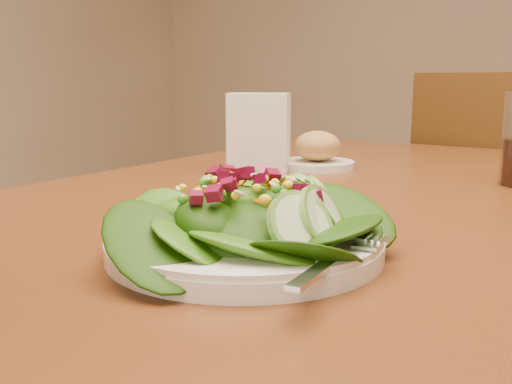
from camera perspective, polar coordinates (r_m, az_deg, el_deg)
dining_table at (r=0.91m, az=8.47°, el=-6.09°), size 0.90×1.40×0.75m
chair_far at (r=1.72m, az=23.09°, el=-3.91°), size 0.50×0.50×0.94m
salad_plate at (r=0.55m, az=-0.31°, el=-3.40°), size 0.27×0.27×0.08m
bread_plate at (r=1.10m, az=6.15°, el=3.89°), size 0.14×0.14×0.07m
napkin_holder at (r=1.06m, az=0.28°, el=6.20°), size 0.13×0.10×0.14m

